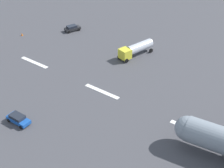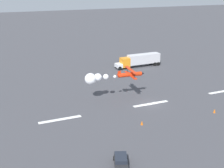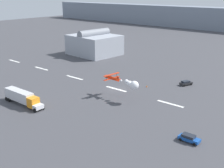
# 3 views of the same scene
# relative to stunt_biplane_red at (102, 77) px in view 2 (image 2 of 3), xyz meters

# --- Properties ---
(ground_plane) EXTENTS (440.00, 440.00, 0.00)m
(ground_plane) POSITION_rel_stunt_biplane_red_xyz_m (-8.59, 5.65, -5.18)
(ground_plane) COLOR #424247
(ground_plane) RESTS_ON ground
(runway_stripe_3) EXTENTS (8.00, 0.90, 0.01)m
(runway_stripe_3) POSITION_rel_stunt_biplane_red_xyz_m (-27.75, 5.65, -5.17)
(runway_stripe_3) COLOR white
(runway_stripe_3) RESTS_ON ground
(runway_stripe_4) EXTENTS (8.00, 0.90, 0.01)m
(runway_stripe_4) POSITION_rel_stunt_biplane_red_xyz_m (-8.59, 5.65, -5.17)
(runway_stripe_4) COLOR white
(runway_stripe_4) RESTS_ON ground
(runway_stripe_5) EXTENTS (8.00, 0.90, 0.01)m
(runway_stripe_5) POSITION_rel_stunt_biplane_red_xyz_m (10.56, 5.65, -5.17)
(runway_stripe_5) COLOR white
(runway_stripe_5) RESTS_ON ground
(stunt_biplane_red) EXTENTS (13.18, 6.05, 2.46)m
(stunt_biplane_red) POSITION_rel_stunt_biplane_red_xyz_m (0.00, 0.00, 0.00)
(stunt_biplane_red) COLOR red
(semi_truck_orange) EXTENTS (14.14, 3.12, 3.70)m
(semi_truck_orange) POSITION_rel_stunt_biplane_red_xyz_m (-19.71, -20.67, -3.06)
(semi_truck_orange) COLOR silver
(semi_truck_orange) RESTS_ON ground
(airport_staff_sedan) EXTENTS (3.18, 4.55, 1.52)m
(airport_staff_sedan) POSITION_rel_stunt_biplane_red_xyz_m (6.22, 23.23, -4.37)
(airport_staff_sedan) COLOR #262628
(airport_staff_sedan) RESTS_ON ground
(traffic_cone_near) EXTENTS (0.44, 0.44, 0.75)m
(traffic_cone_near) POSITION_rel_stunt_biplane_red_xyz_m (-17.75, 14.29, -4.80)
(traffic_cone_near) COLOR orange
(traffic_cone_near) RESTS_ON ground
(traffic_cone_far) EXTENTS (0.44, 0.44, 0.75)m
(traffic_cone_far) POSITION_rel_stunt_biplane_red_xyz_m (-2.35, 13.35, -4.80)
(traffic_cone_far) COLOR orange
(traffic_cone_far) RESTS_ON ground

